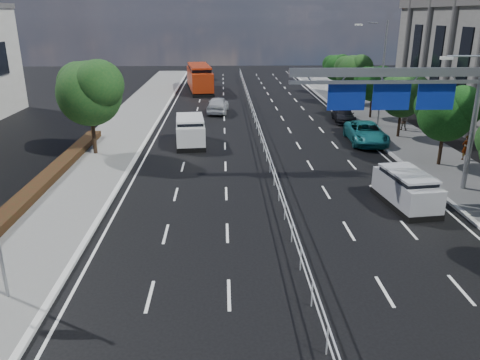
{
  "coord_description": "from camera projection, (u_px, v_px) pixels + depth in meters",
  "views": [
    {
      "loc": [
        -2.94,
        -14.3,
        9.37
      ],
      "look_at": [
        -2.2,
        5.45,
        2.4
      ],
      "focal_mm": 35.0,
      "sensor_mm": 36.0,
      "label": 1
    }
  ],
  "objects": [
    {
      "name": "far_tree_h",
      "position": [
        337.0,
        66.0,
        57.88
      ],
      "size": [
        3.41,
        3.18,
        4.91
      ],
      "color": "black",
      "rests_on": "ground"
    },
    {
      "name": "near_tree_back",
      "position": [
        90.0,
        90.0,
        31.68
      ],
      "size": [
        4.84,
        4.51,
        6.69
      ],
      "color": "black",
      "rests_on": "ground"
    },
    {
      "name": "overhead_gantry",
      "position": [
        407.0,
        91.0,
        24.55
      ],
      "size": [
        10.24,
        0.38,
        7.45
      ],
      "color": "gray",
      "rests_on": "ground"
    },
    {
      "name": "far_tree_g",
      "position": [
        353.0,
        70.0,
        50.7
      ],
      "size": [
        3.96,
        3.69,
        5.45
      ],
      "color": "black",
      "rests_on": "ground"
    },
    {
      "name": "pedestrian_a",
      "position": [
        466.0,
        148.0,
        31.42
      ],
      "size": [
        0.67,
        0.5,
        1.68
      ],
      "primitive_type": "imported",
      "rotation": [
        0.0,
        0.0,
        3.31
      ],
      "color": "gray",
      "rests_on": "sidewalk_far"
    },
    {
      "name": "streetlight_far",
      "position": [
        380.0,
        67.0,
        39.84
      ],
      "size": [
        2.78,
        2.4,
        9.0
      ],
      "color": "gray",
      "rests_on": "ground"
    },
    {
      "name": "white_minivan",
      "position": [
        190.0,
        131.0,
        35.64
      ],
      "size": [
        2.54,
        5.08,
        2.13
      ],
      "rotation": [
        0.0,
        0.0,
        0.09
      ],
      "color": "black",
      "rests_on": "ground"
    },
    {
      "name": "far_tree_f",
      "position": [
        374.0,
        82.0,
        43.72
      ],
      "size": [
        3.52,
        3.28,
        5.02
      ],
      "color": "black",
      "rests_on": "ground"
    },
    {
      "name": "kerb_near",
      "position": [
        52.0,
        297.0,
        16.36
      ],
      "size": [
        0.25,
        140.0,
        0.15
      ],
      "primitive_type": "cube",
      "color": "silver",
      "rests_on": "ground"
    },
    {
      "name": "far_tree_e",
      "position": [
        403.0,
        94.0,
        36.63
      ],
      "size": [
        3.63,
        3.38,
        5.13
      ],
      "color": "black",
      "rests_on": "ground"
    },
    {
      "name": "far_tree_d",
      "position": [
        447.0,
        111.0,
        29.52
      ],
      "size": [
        3.85,
        3.59,
        5.34
      ],
      "color": "black",
      "rests_on": "ground"
    },
    {
      "name": "median_fence",
      "position": [
        259.0,
        131.0,
        37.73
      ],
      "size": [
        0.05,
        85.0,
        1.02
      ],
      "color": "silver",
      "rests_on": "ground"
    },
    {
      "name": "parked_car_teal",
      "position": [
        366.0,
        133.0,
        36.14
      ],
      "size": [
        2.96,
        5.84,
        1.58
      ],
      "primitive_type": "imported",
      "rotation": [
        0.0,
        0.0,
        -0.06
      ],
      "color": "#165E64",
      "rests_on": "ground"
    },
    {
      "name": "silver_minivan",
      "position": [
        406.0,
        189.0,
        24.14
      ],
      "size": [
        2.37,
        4.58,
        1.83
      ],
      "rotation": [
        0.0,
        0.0,
        0.12
      ],
      "color": "black",
      "rests_on": "ground"
    },
    {
      "name": "ground",
      "position": [
        307.0,
        293.0,
        16.7
      ],
      "size": [
        160.0,
        160.0,
        0.0
      ],
      "primitive_type": "plane",
      "color": "black",
      "rests_on": "ground"
    },
    {
      "name": "pedestrian_b",
      "position": [
        404.0,
        121.0,
        39.64
      ],
      "size": [
        0.94,
        0.89,
        1.53
      ],
      "primitive_type": "imported",
      "rotation": [
        0.0,
        0.0,
        2.58
      ],
      "color": "gray",
      "rests_on": "sidewalk_far"
    },
    {
      "name": "near_car_dark",
      "position": [
        205.0,
        74.0,
        72.71
      ],
      "size": [
        2.03,
        4.43,
        1.41
      ],
      "primitive_type": "imported",
      "rotation": [
        0.0,
        0.0,
        3.27
      ],
      "color": "black",
      "rests_on": "ground"
    },
    {
      "name": "near_car_silver",
      "position": [
        218.0,
        105.0,
        47.33
      ],
      "size": [
        2.41,
        5.03,
        1.66
      ],
      "primitive_type": "imported",
      "rotation": [
        0.0,
        0.0,
        3.05
      ],
      "color": "#B4B6BC",
      "rests_on": "ground"
    },
    {
      "name": "parked_car_dark",
      "position": [
        343.0,
        115.0,
        43.47
      ],
      "size": [
        2.14,
        4.53,
        1.28
      ],
      "primitive_type": "imported",
      "rotation": [
        0.0,
        0.0,
        -0.08
      ],
      "color": "black",
      "rests_on": "ground"
    },
    {
      "name": "red_bus",
      "position": [
        199.0,
        77.0,
        60.88
      ],
      "size": [
        4.05,
        11.4,
        3.33
      ],
      "rotation": [
        0.0,
        0.0,
        0.13
      ],
      "color": "black",
      "rests_on": "ground"
    }
  ]
}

